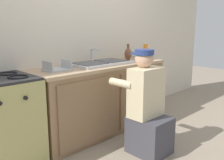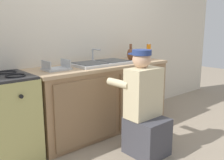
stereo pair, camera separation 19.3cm
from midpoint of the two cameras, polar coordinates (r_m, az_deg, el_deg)
ground_plane at (r=3.20m, az=-0.48°, el=-12.49°), size 12.00×12.00×0.00m
back_wall at (r=3.41m, az=-8.27°, el=10.56°), size 6.00×0.10×2.50m
counter_cabinet at (r=3.26m, az=-4.06°, el=-4.30°), size 1.86×0.62×0.83m
countertop at (r=3.17m, az=-4.29°, el=3.25°), size 1.90×0.62×0.04m
sink_double_basin at (r=3.17m, az=-4.32°, el=3.93°), size 0.80×0.44×0.19m
stove_range at (r=2.66m, az=-25.84°, el=-8.75°), size 0.63×0.62×0.89m
plumber_person at (r=2.67m, az=6.01°, el=-7.05°), size 0.42×0.61×1.10m
cell_phone at (r=3.58m, az=5.41°, el=4.62°), size 0.07×0.14×0.01m
vase_decorative at (r=3.56m, az=2.13°, el=5.99°), size 0.10×0.10×0.23m
water_glass at (r=3.90m, az=3.52°, el=5.90°), size 0.06×0.06×0.10m
dish_rack_tray at (r=2.79m, az=-14.32°, el=2.60°), size 0.28×0.22×0.11m
soap_bottle_orange at (r=3.69m, az=6.16°, el=6.51°), size 0.06×0.06×0.25m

